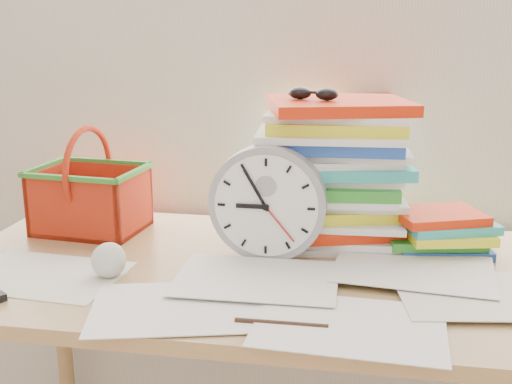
% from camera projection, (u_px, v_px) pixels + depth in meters
% --- Properties ---
extents(curtain, '(2.40, 0.01, 2.50)m').
position_uv_depth(curtain, '(293.00, 5.00, 1.60)').
color(curtain, silver).
rests_on(curtain, room_shell).
extents(desk, '(1.40, 0.70, 0.75)m').
position_uv_depth(desk, '(268.00, 300.00, 1.40)').
color(desk, '#A4804D').
rests_on(desk, ground).
extents(paper_stack, '(0.39, 0.34, 0.34)m').
position_uv_depth(paper_stack, '(331.00, 172.00, 1.51)').
color(paper_stack, white).
rests_on(paper_stack, desk).
extents(clock, '(0.26, 0.05, 0.26)m').
position_uv_depth(clock, '(268.00, 203.00, 1.40)').
color(clock, '#93959B').
rests_on(clock, desk).
extents(sunglasses, '(0.15, 0.13, 0.03)m').
position_uv_depth(sunglasses, '(313.00, 94.00, 1.45)').
color(sunglasses, black).
rests_on(sunglasses, paper_stack).
extents(book_stack, '(0.28, 0.24, 0.10)m').
position_uv_depth(book_stack, '(440.00, 231.00, 1.46)').
color(book_stack, white).
rests_on(book_stack, desk).
extents(basket, '(0.28, 0.23, 0.26)m').
position_uv_depth(basket, '(89.00, 180.00, 1.59)').
color(basket, red).
rests_on(basket, desk).
extents(crumpled_ball, '(0.07, 0.07, 0.07)m').
position_uv_depth(crumpled_ball, '(108.00, 260.00, 1.32)').
color(crumpled_ball, silver).
rests_on(crumpled_ball, desk).
extents(pen, '(0.16, 0.01, 0.01)m').
position_uv_depth(pen, '(281.00, 324.00, 1.11)').
color(pen, black).
rests_on(pen, desk).
extents(scattered_papers, '(1.26, 0.42, 0.02)m').
position_uv_depth(scattered_papers, '(268.00, 265.00, 1.37)').
color(scattered_papers, white).
rests_on(scattered_papers, desk).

